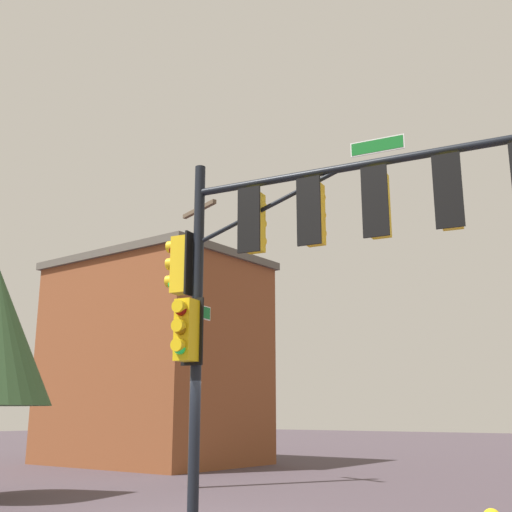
% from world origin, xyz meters
% --- Properties ---
extents(signal_pole_assembly, '(6.99, 2.10, 6.61)m').
position_xyz_m(signal_pole_assembly, '(2.06, 0.36, 4.74)').
color(signal_pole_assembly, black).
rests_on(signal_pole_assembly, ground_plane).
extents(utility_pole, '(1.74, 0.69, 8.42)m').
position_xyz_m(utility_pole, '(-4.28, 4.73, 4.34)').
color(utility_pole, brown).
rests_on(utility_pole, ground_plane).
extents(brick_building, '(8.24, 6.18, 8.12)m').
position_xyz_m(brick_building, '(-11.16, 9.87, 4.07)').
color(brick_building, brown).
rests_on(brick_building, ground_plane).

